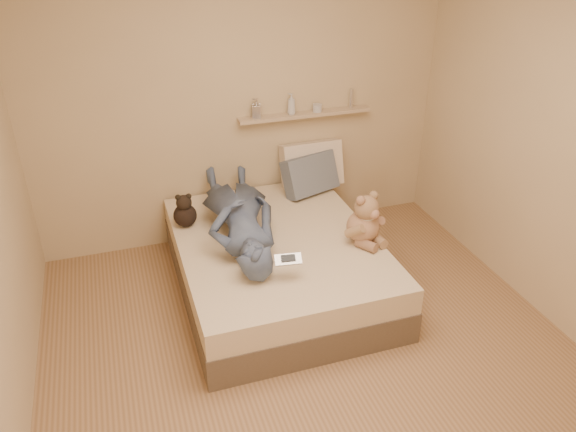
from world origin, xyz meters
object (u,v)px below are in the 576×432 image
object	(u,v)px
person	(239,215)
dark_plush	(185,212)
wall_shelf	(305,114)
game_console	(288,259)
pillow_cream	(312,164)
teddy_bear	(365,222)
pillow_grey	(310,175)
bed	(277,263)

from	to	relation	value
person	dark_plush	bearing A→B (deg)	-31.47
wall_shelf	game_console	bearing A→B (deg)	-113.69
pillow_cream	wall_shelf	world-z (taller)	wall_shelf
teddy_bear	pillow_grey	bearing A→B (deg)	95.74
pillow_cream	wall_shelf	size ratio (longest dim) A/B	0.46
game_console	pillow_grey	bearing A→B (deg)	63.53
pillow_cream	pillow_grey	xyz separation A→B (m)	(-0.07, -0.14, -0.03)
pillow_grey	person	distance (m)	0.94
wall_shelf	bed	bearing A→B (deg)	-121.18
teddy_bear	dark_plush	world-z (taller)	teddy_bear
bed	pillow_grey	distance (m)	0.95
person	wall_shelf	xyz separation A→B (m)	(0.80, 0.75, 0.48)
game_console	dark_plush	world-z (taller)	dark_plush
dark_plush	pillow_grey	world-z (taller)	pillow_grey
game_console	person	bearing A→B (deg)	103.93
dark_plush	game_console	bearing A→B (deg)	-60.32
pillow_grey	bed	bearing A→B (deg)	-127.33
dark_plush	pillow_grey	xyz separation A→B (m)	(1.16, 0.26, 0.05)
dark_plush	wall_shelf	xyz separation A→B (m)	(1.18, 0.48, 0.53)
game_console	person	distance (m)	0.71
game_console	pillow_cream	bearing A→B (deg)	63.66
bed	game_console	distance (m)	0.66
dark_plush	pillow_cream	bearing A→B (deg)	18.24
game_console	pillow_grey	size ratio (longest dim) A/B	0.38
dark_plush	teddy_bear	bearing A→B (deg)	-28.29
bed	person	distance (m)	0.50
bed	dark_plush	distance (m)	0.84
bed	person	world-z (taller)	person
pillow_cream	pillow_grey	bearing A→B (deg)	-115.14
bed	pillow_cream	distance (m)	1.10
pillow_grey	person	world-z (taller)	pillow_grey
person	pillow_grey	bearing A→B (deg)	-141.46
pillow_grey	pillow_cream	bearing A→B (deg)	64.86
pillow_cream	person	size ratio (longest dim) A/B	0.38
pillow_grey	wall_shelf	bearing A→B (deg)	83.78
game_console	dark_plush	size ratio (longest dim) A/B	0.67
teddy_bear	pillow_grey	world-z (taller)	teddy_bear
game_console	person	xyz separation A→B (m)	(-0.17, 0.69, 0.01)
bed	dark_plush	bearing A→B (deg)	145.82
teddy_bear	dark_plush	bearing A→B (deg)	151.71
game_console	pillow_cream	world-z (taller)	pillow_cream
dark_plush	pillow_cream	distance (m)	1.29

